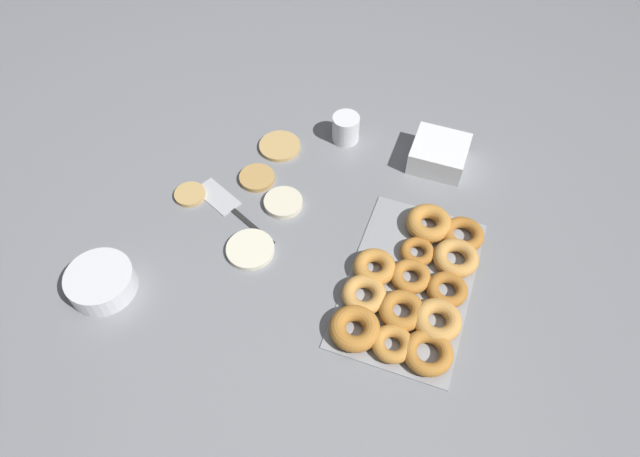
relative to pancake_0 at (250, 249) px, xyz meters
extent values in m
plane|color=gray|center=(0.14, -0.03, -0.01)|extent=(3.00, 3.00, 0.00)
cylinder|color=silver|center=(0.00, 0.00, 0.00)|extent=(0.12, 0.12, 0.01)
cylinder|color=tan|center=(0.35, 0.07, 0.00)|extent=(0.12, 0.12, 0.01)
cylinder|color=beige|center=(0.16, -0.02, 0.00)|extent=(0.10, 0.10, 0.02)
cylinder|color=tan|center=(0.11, 0.22, 0.00)|extent=(0.08, 0.08, 0.01)
cylinder|color=tan|center=(0.22, 0.08, 0.00)|extent=(0.09, 0.09, 0.01)
cube|color=#93969B|center=(0.04, -0.39, 0.00)|extent=(0.46, 0.28, 0.01)
torus|color=#B7752D|center=(-0.12, -0.47, 0.01)|extent=(0.11, 0.11, 0.03)
torus|color=#D19347|center=(-0.04, -0.47, 0.02)|extent=(0.11, 0.11, 0.03)
torus|color=#AD6B28|center=(0.04, -0.47, 0.01)|extent=(0.09, 0.09, 0.03)
torus|color=#D19347|center=(0.13, -0.47, 0.02)|extent=(0.11, 0.11, 0.03)
torus|color=#AD6B28|center=(0.21, -0.48, 0.01)|extent=(0.10, 0.10, 0.03)
torus|color=#C68438|center=(-0.13, -0.39, 0.01)|extent=(0.09, 0.09, 0.03)
torus|color=#B7752D|center=(-0.05, -0.39, 0.02)|extent=(0.10, 0.10, 0.03)
torus|color=#B7752D|center=(0.05, -0.39, 0.01)|extent=(0.09, 0.09, 0.03)
torus|color=#AD6B28|center=(0.12, -0.38, 0.01)|extent=(0.08, 0.08, 0.02)
torus|color=#C68438|center=(0.21, -0.39, 0.02)|extent=(0.11, 0.11, 0.04)
torus|color=#B7752D|center=(-0.12, -0.31, 0.02)|extent=(0.11, 0.11, 0.04)
torus|color=#D19347|center=(-0.04, -0.30, 0.02)|extent=(0.10, 0.10, 0.03)
torus|color=#C68438|center=(0.04, -0.30, 0.02)|extent=(0.10, 0.10, 0.03)
cylinder|color=white|center=(-0.21, 0.28, 0.02)|extent=(0.15, 0.15, 0.05)
cube|color=white|center=(0.45, -0.36, 0.00)|extent=(0.14, 0.14, 0.02)
cube|color=white|center=(0.45, -0.36, 0.03)|extent=(0.14, 0.14, 0.02)
cube|color=white|center=(0.45, -0.36, 0.05)|extent=(0.14, 0.14, 0.02)
cylinder|color=white|center=(0.45, -0.09, 0.03)|extent=(0.08, 0.08, 0.08)
cube|color=black|center=(0.07, 0.03, 0.00)|extent=(0.08, 0.15, 0.01)
cube|color=#BCBCC1|center=(0.13, 0.15, 0.00)|extent=(0.11, 0.14, 0.01)
camera|label=1|loc=(-0.68, -0.43, 1.14)|focal=32.00mm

